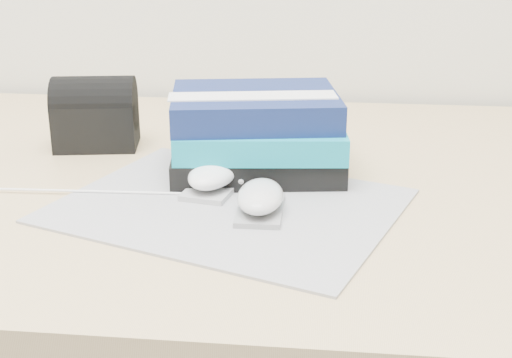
# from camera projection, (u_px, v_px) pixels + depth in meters

# --- Properties ---
(desk) EXTENTS (1.60, 0.80, 0.73)m
(desk) POSITION_uv_depth(u_px,v_px,m) (302.00, 306.00, 1.08)
(desk) COLOR tan
(desk) RESTS_ON ground
(mousepad) EXTENTS (0.46, 0.41, 0.00)m
(mousepad) POSITION_uv_depth(u_px,v_px,m) (228.00, 206.00, 0.84)
(mousepad) COLOR gray
(mousepad) RESTS_ON desk
(mouse_rear) EXTENTS (0.07, 0.11, 0.04)m
(mouse_rear) POSITION_uv_depth(u_px,v_px,m) (214.00, 175.00, 0.88)
(mouse_rear) COLOR #A8A8AA
(mouse_rear) RESTS_ON mousepad
(mouse_front) EXTENTS (0.05, 0.10, 0.04)m
(mouse_front) POSITION_uv_depth(u_px,v_px,m) (260.00, 199.00, 0.81)
(mouse_front) COLOR gray
(mouse_front) RESTS_ON mousepad
(usb_cable) EXTENTS (0.24, 0.01, 0.00)m
(usb_cable) POSITION_uv_depth(u_px,v_px,m) (87.00, 191.00, 0.88)
(usb_cable) COLOR white
(usb_cable) RESTS_ON mousepad
(book_stack) EXTENTS (0.24, 0.21, 0.11)m
(book_stack) POSITION_uv_depth(u_px,v_px,m) (257.00, 133.00, 0.94)
(book_stack) COLOR black
(book_stack) RESTS_ON desk
(pouch) EXTENTS (0.13, 0.10, 0.11)m
(pouch) POSITION_uv_depth(u_px,v_px,m) (95.00, 113.00, 1.04)
(pouch) COLOR black
(pouch) RESTS_ON desk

